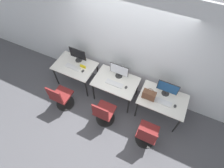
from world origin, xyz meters
name	(u,v)px	position (x,y,z in m)	size (l,w,h in m)	color
ground_plane	(110,107)	(0.00, 0.00, 0.00)	(20.00, 20.00, 0.00)	#4C4C51
wall_back	(125,48)	(0.00, 0.86, 1.40)	(12.00, 0.05, 2.80)	silver
desk_left	(75,67)	(-1.20, 0.37, 0.64)	(1.09, 0.73, 0.71)	silver
monitor_left	(78,55)	(-1.20, 0.58, 0.92)	(0.48, 0.18, 0.39)	#2D2D2D
keyboard_left	(73,67)	(-1.20, 0.29, 0.72)	(0.44, 0.14, 0.02)	silver
mouse_left	(83,71)	(-0.90, 0.28, 0.73)	(0.06, 0.09, 0.03)	#333333
office_chair_left	(61,98)	(-1.13, -0.48, 0.37)	(0.48, 0.48, 0.90)	black
desk_center	(116,83)	(0.00, 0.37, 0.64)	(1.09, 0.73, 0.71)	silver
monitor_center	(119,71)	(0.00, 0.55, 0.92)	(0.48, 0.18, 0.39)	#2D2D2D
keyboard_center	(114,84)	(0.00, 0.27, 0.72)	(0.44, 0.14, 0.02)	silver
mouse_center	(126,87)	(0.30, 0.29, 0.73)	(0.06, 0.09, 0.03)	#333333
office_chair_center	(104,113)	(0.05, -0.40, 0.37)	(0.48, 0.48, 0.90)	black
desk_right	(162,101)	(1.20, 0.37, 0.64)	(1.09, 0.73, 0.71)	silver
monitor_right	(168,88)	(1.20, 0.54, 0.92)	(0.48, 0.18, 0.39)	#2D2D2D
keyboard_right	(162,102)	(1.20, 0.28, 0.72)	(0.44, 0.14, 0.02)	silver
mouse_right	(175,106)	(1.49, 0.29, 0.73)	(0.06, 0.09, 0.03)	#333333
office_chair_right	(146,135)	(1.14, -0.46, 0.37)	(0.48, 0.48, 0.90)	black
handbag	(149,95)	(0.87, 0.26, 0.83)	(0.30, 0.18, 0.25)	brown
placard_left	(83,66)	(-0.96, 0.40, 0.75)	(0.16, 0.03, 0.08)	yellow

